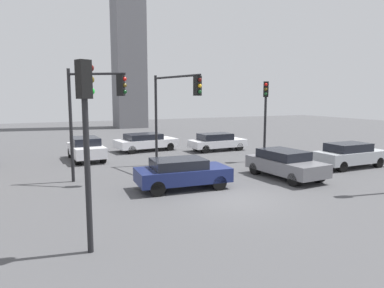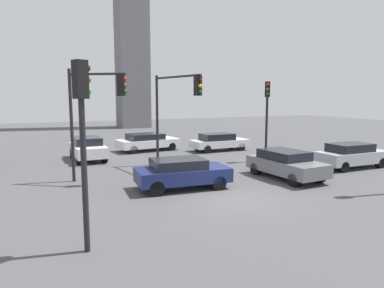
{
  "view_description": "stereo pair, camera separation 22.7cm",
  "coord_description": "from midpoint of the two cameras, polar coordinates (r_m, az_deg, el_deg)",
  "views": [
    {
      "loc": [
        -7.66,
        -12.24,
        4.28
      ],
      "look_at": [
        -0.55,
        2.87,
        2.0
      ],
      "focal_mm": 32.78,
      "sensor_mm": 36.0,
      "label": 1
    },
    {
      "loc": [
        -7.46,
        -12.34,
        4.28
      ],
      "look_at": [
        -0.55,
        2.87,
        2.0
      ],
      "focal_mm": 32.78,
      "sensor_mm": 36.0,
      "label": 2
    }
  ],
  "objects": [
    {
      "name": "car_2",
      "position": [
        27.77,
        3.83,
        0.41
      ],
      "size": [
        4.5,
        1.89,
        1.38
      ],
      "rotation": [
        0.0,
        0.0,
        0.01
      ],
      "color": "silver",
      "rests_on": "ground_plane"
    },
    {
      "name": "ground_plane",
      "position": [
        15.05,
        6.2,
        -8.79
      ],
      "size": [
        100.0,
        100.0,
        0.0
      ],
      "primitive_type": "plane",
      "color": "#4C4C4F"
    },
    {
      "name": "traffic_light_2",
      "position": [
        17.76,
        -15.95,
        6.42
      ],
      "size": [
        2.53,
        1.8,
        5.62
      ],
      "rotation": [
        0.0,
        0.0,
        -0.6
      ],
      "color": "black",
      "rests_on": "ground_plane"
    },
    {
      "name": "car_5",
      "position": [
        23.15,
        24.04,
        -1.59
      ],
      "size": [
        4.45,
        1.84,
        1.49
      ],
      "rotation": [
        0.0,
        0.0,
        -0.01
      ],
      "color": "#ADB2B7",
      "rests_on": "ground_plane"
    },
    {
      "name": "car_3",
      "position": [
        16.34,
        -2.07,
        -4.66
      ],
      "size": [
        4.43,
        2.28,
        1.42
      ],
      "rotation": [
        0.0,
        0.0,
        -0.08
      ],
      "color": "navy",
      "rests_on": "ground_plane"
    },
    {
      "name": "car_4",
      "position": [
        27.9,
        -7.82,
        0.4
      ],
      "size": [
        4.94,
        2.67,
        1.36
      ],
      "rotation": [
        0.0,
        0.0,
        0.11
      ],
      "color": "silver",
      "rests_on": "ground_plane"
    },
    {
      "name": "car_6",
      "position": [
        19.06,
        14.57,
        -3.07
      ],
      "size": [
        2.22,
        4.45,
        1.46
      ],
      "rotation": [
        0.0,
        0.0,
        -1.51
      ],
      "color": "slate",
      "rests_on": "ground_plane"
    },
    {
      "name": "traffic_light_1",
      "position": [
        23.44,
        11.6,
        6.05
      ],
      "size": [
        0.45,
        0.48,
        5.23
      ],
      "rotation": [
        0.0,
        0.0,
        -2.27
      ],
      "color": "black",
      "rests_on": "ground_plane"
    },
    {
      "name": "car_0",
      "position": [
        24.7,
        -17.14,
        -0.66
      ],
      "size": [
        2.03,
        4.29,
        1.53
      ],
      "rotation": [
        0.0,
        0.0,
        -1.54
      ],
      "color": "silver",
      "rests_on": "ground_plane"
    },
    {
      "name": "traffic_light_4",
      "position": [
        19.95,
        -3.22,
        7.08
      ],
      "size": [
        1.09,
        4.47,
        5.53
      ],
      "rotation": [
        0.0,
        0.0,
        -1.37
      ],
      "color": "black",
      "rests_on": "ground_plane"
    },
    {
      "name": "traffic_light_0",
      "position": [
        9.7,
        -17.5,
        3.58
      ],
      "size": [
        0.49,
        0.42,
        5.21
      ],
      "rotation": [
        0.0,
        0.0,
        0.39
      ],
      "color": "black",
      "rests_on": "ground_plane"
    }
  ]
}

